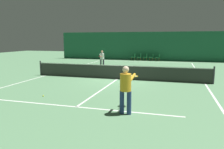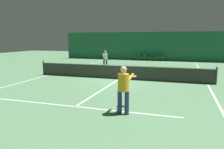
{
  "view_description": "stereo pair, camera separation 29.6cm",
  "coord_description": "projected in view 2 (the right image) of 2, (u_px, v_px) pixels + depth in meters",
  "views": [
    {
      "loc": [
        3.69,
        -14.03,
        2.66
      ],
      "look_at": [
        0.82,
        -4.15,
        0.99
      ],
      "focal_mm": 35.0,
      "sensor_mm": 36.0,
      "label": 1
    },
    {
      "loc": [
        3.97,
        -13.94,
        2.66
      ],
      "look_at": [
        0.82,
        -4.15,
        0.99
      ],
      "focal_mm": 35.0,
      "sensor_mm": 36.0,
      "label": 2
    }
  ],
  "objects": [
    {
      "name": "player_far",
      "position": [
        105.0,
        58.0,
        20.71
      ],
      "size": [
        0.6,
        1.37,
        1.61
      ],
      "rotation": [
        0.0,
        0.0,
        -1.38
      ],
      "color": "#2D2D38",
      "rests_on": "ground"
    },
    {
      "name": "court_line_service_near",
      "position": [
        75.0,
        107.0,
        8.72
      ],
      "size": [
        8.25,
        0.1,
        0.0
      ],
      "color": "white",
      "rests_on": "ground"
    },
    {
      "name": "backdrop_curtain",
      "position": [
        150.0,
        46.0,
        27.5
      ],
      "size": [
        23.0,
        0.12,
        3.58
      ],
      "color": "#1E5B3D",
      "rests_on": "ground"
    },
    {
      "name": "tennis_net",
      "position": [
        119.0,
        72.0,
        14.65
      ],
      "size": [
        12.0,
        0.1,
        1.07
      ],
      "color": "#2D332D",
      "rests_on": "ground"
    },
    {
      "name": "court_line_sideline_right",
      "position": [
        207.0,
        84.0,
        13.06
      ],
      "size": [
        0.1,
        23.8,
        0.0
      ],
      "color": "white",
      "rests_on": "ground"
    },
    {
      "name": "courtside_chair_2",
      "position": [
        150.0,
        57.0,
        27.15
      ],
      "size": [
        0.44,
        0.44,
        0.84
      ],
      "rotation": [
        0.0,
        0.0,
        -1.57
      ],
      "color": "brown",
      "rests_on": "ground"
    },
    {
      "name": "courtside_chair_1",
      "position": [
        144.0,
        57.0,
        27.38
      ],
      "size": [
        0.44,
        0.44,
        0.84
      ],
      "rotation": [
        0.0,
        0.0,
        -1.57
      ],
      "color": "brown",
      "rests_on": "ground"
    },
    {
      "name": "tennis_ball",
      "position": [
        44.0,
        95.0,
        10.33
      ],
      "size": [
        0.07,
        0.07,
        0.07
      ],
      "color": "#D1DB33",
      "rests_on": "ground"
    },
    {
      "name": "court_line_service_far",
      "position": [
        138.0,
        68.0,
        20.74
      ],
      "size": [
        8.25,
        0.1,
        0.0
      ],
      "color": "white",
      "rests_on": "ground"
    },
    {
      "name": "courtside_chair_4",
      "position": [
        162.0,
        57.0,
        26.69
      ],
      "size": [
        0.44,
        0.44,
        0.84
      ],
      "rotation": [
        0.0,
        0.0,
        -1.57
      ],
      "color": "brown",
      "rests_on": "ground"
    },
    {
      "name": "court_line_centre",
      "position": [
        119.0,
        79.0,
        14.73
      ],
      "size": [
        0.1,
        12.8,
        0.0
      ],
      "color": "white",
      "rests_on": "ground"
    },
    {
      "name": "court_line_baseline_far",
      "position": [
        147.0,
        62.0,
        25.91
      ],
      "size": [
        11.0,
        0.1,
        0.0
      ],
      "color": "white",
      "rests_on": "ground"
    },
    {
      "name": "courtside_chair_0",
      "position": [
        138.0,
        57.0,
        27.61
      ],
      "size": [
        0.44,
        0.44,
        0.84
      ],
      "rotation": [
        0.0,
        0.0,
        -1.57
      ],
      "color": "brown",
      "rests_on": "ground"
    },
    {
      "name": "ground_plane",
      "position": [
        119.0,
        79.0,
        14.73
      ],
      "size": [
        60.0,
        60.0,
        0.0
      ],
      "primitive_type": "plane",
      "color": "#56845B"
    },
    {
      "name": "court_line_sideline_left",
      "position": [
        49.0,
        75.0,
        16.39
      ],
      "size": [
        0.1,
        23.8,
        0.0
      ],
      "color": "white",
      "rests_on": "ground"
    },
    {
      "name": "player_near",
      "position": [
        124.0,
        86.0,
        7.74
      ],
      "size": [
        0.51,
        1.41,
        1.74
      ],
      "rotation": [
        0.0,
        0.0,
        1.47
      ],
      "color": "navy",
      "rests_on": "ground"
    },
    {
      "name": "courtside_chair_3",
      "position": [
        156.0,
        57.0,
        26.92
      ],
      "size": [
        0.44,
        0.44,
        0.84
      ],
      "rotation": [
        0.0,
        0.0,
        -1.57
      ],
      "color": "brown",
      "rests_on": "ground"
    }
  ]
}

